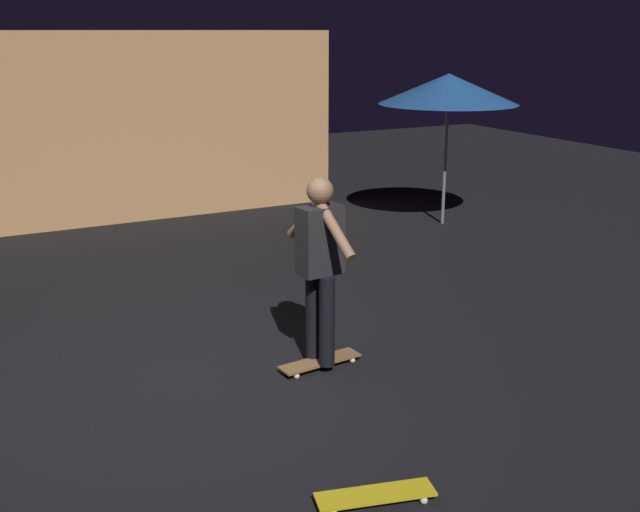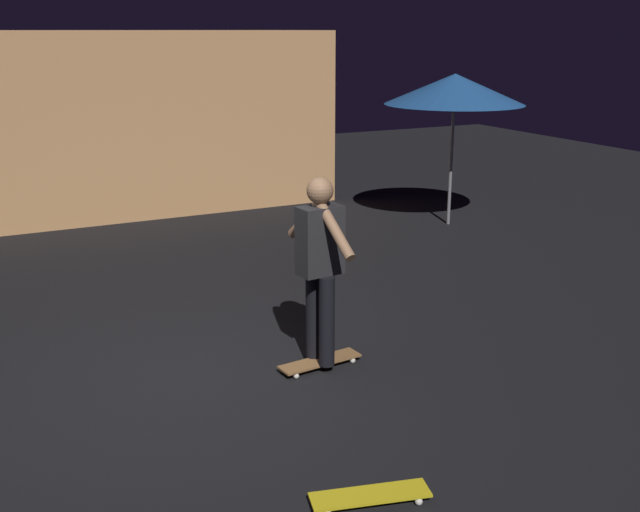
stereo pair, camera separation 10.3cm
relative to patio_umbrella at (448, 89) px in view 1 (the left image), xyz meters
The scene contains 5 objects.
ground_plane 6.81m from the patio_umbrella, 145.67° to the right, with size 28.00×28.00×0.00m, color black.
patio_umbrella is the anchor object (origin of this frame).
skateboard_ridden 6.01m from the patio_umbrella, 137.42° to the right, with size 0.80×0.28×0.07m.
skateboard_spare 7.80m from the patio_umbrella, 129.56° to the right, with size 0.81×0.38×0.07m.
skater 5.75m from the patio_umbrella, 137.42° to the right, with size 0.40×0.99×1.67m.
Camera 1 is at (-1.72, -5.75, 2.93)m, focal length 42.74 mm.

